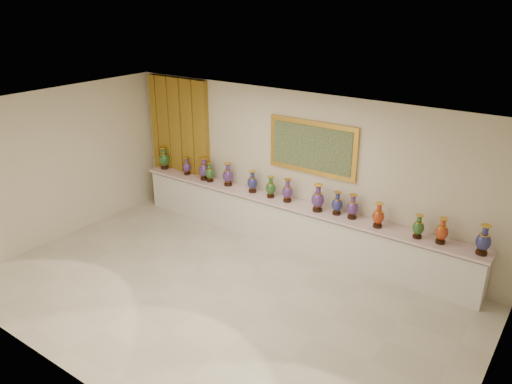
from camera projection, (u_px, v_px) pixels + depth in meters
ground at (218, 297)px, 8.20m from camera, size 8.00×8.00×0.00m
room at (198, 145)px, 10.79m from camera, size 8.00×8.00×8.00m
counter at (291, 224)px, 9.75m from camera, size 7.28×0.48×0.90m
vase_0 at (164, 159)px, 11.33m from camera, size 0.30×0.30×0.50m
vase_1 at (187, 167)px, 10.99m from camera, size 0.20×0.20×0.39m
vase_2 at (204, 170)px, 10.66m from camera, size 0.27×0.27×0.49m
vase_3 at (210, 173)px, 10.58m from camera, size 0.20×0.20×0.43m
vase_4 at (228, 175)px, 10.35m from camera, size 0.28×0.28×0.49m
vase_5 at (252, 183)px, 10.00m from camera, size 0.24×0.24×0.45m
vase_6 at (271, 188)px, 9.76m from camera, size 0.23×0.23×0.43m
vase_7 at (288, 192)px, 9.55m from camera, size 0.28×0.28×0.46m
vase_8 at (318, 199)px, 9.13m from camera, size 0.32×0.32×0.52m
vase_9 at (337, 204)px, 9.01m from camera, size 0.25×0.25×0.44m
vase_10 at (353, 208)px, 8.84m from camera, size 0.23×0.23×0.46m
vase_11 at (378, 216)px, 8.51m from camera, size 0.23×0.23×0.45m
vase_12 at (418, 227)px, 8.15m from camera, size 0.22×0.22×0.41m
vase_13 at (442, 232)px, 7.97m from camera, size 0.25×0.25×0.44m
vase_14 at (483, 241)px, 7.62m from camera, size 0.24×0.24×0.49m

